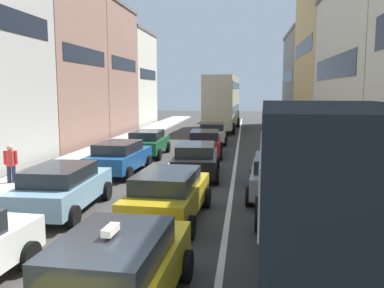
{
  "coord_description": "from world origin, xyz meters",
  "views": [
    {
      "loc": [
        2.17,
        -4.42,
        3.82
      ],
      "look_at": [
        0.0,
        12.0,
        1.6
      ],
      "focal_mm": 37.79,
      "sensor_mm": 36.0,
      "label": 1
    }
  ],
  "objects_px": {
    "sedan_left_lane_third": "(120,157)",
    "coupe_centre_lane_fourth": "(205,142)",
    "taxi_centre_lane_front": "(115,273)",
    "sedan_right_lane_behind_truck": "(277,175)",
    "removalist_box_truck": "(325,189)",
    "hatchback_centre_lane_third": "(196,159)",
    "sedan_centre_lane_fifth": "(213,132)",
    "bus_far_queue_secondary": "(227,106)",
    "bus_mid_queue_primary": "(223,101)",
    "wagon_left_lane_second": "(63,187)",
    "sedan_centre_lane_second": "(168,194)",
    "pedestrian_near_kerb": "(11,163)",
    "sedan_left_lane_fourth": "(148,142)"
  },
  "relations": [
    {
      "from": "sedan_left_lane_third",
      "to": "coupe_centre_lane_fourth",
      "type": "relative_size",
      "value": 1.0
    },
    {
      "from": "taxi_centre_lane_front",
      "to": "sedan_right_lane_behind_truck",
      "type": "relative_size",
      "value": 0.99
    },
    {
      "from": "removalist_box_truck",
      "to": "hatchback_centre_lane_third",
      "type": "xyz_separation_m",
      "value": [
        -3.65,
        9.74,
        -1.18
      ]
    },
    {
      "from": "sedan_centre_lane_fifth",
      "to": "bus_far_queue_secondary",
      "type": "xyz_separation_m",
      "value": [
        -0.03,
        22.67,
        0.96
      ]
    },
    {
      "from": "bus_mid_queue_primary",
      "to": "removalist_box_truck",
      "type": "bearing_deg",
      "value": -170.87
    },
    {
      "from": "wagon_left_lane_second",
      "to": "sedan_left_lane_third",
      "type": "height_order",
      "value": "same"
    },
    {
      "from": "removalist_box_truck",
      "to": "bus_far_queue_secondary",
      "type": "height_order",
      "value": "removalist_box_truck"
    },
    {
      "from": "removalist_box_truck",
      "to": "wagon_left_lane_second",
      "type": "relative_size",
      "value": 1.8
    },
    {
      "from": "hatchback_centre_lane_third",
      "to": "sedan_left_lane_third",
      "type": "distance_m",
      "value": 3.55
    },
    {
      "from": "sedan_centre_lane_second",
      "to": "pedestrian_near_kerb",
      "type": "xyz_separation_m",
      "value": [
        -7.04,
        3.42,
        0.15
      ]
    },
    {
      "from": "taxi_centre_lane_front",
      "to": "sedan_centre_lane_second",
      "type": "distance_m",
      "value": 5.2
    },
    {
      "from": "sedan_left_lane_third",
      "to": "bus_mid_queue_primary",
      "type": "relative_size",
      "value": 0.41
    },
    {
      "from": "sedan_centre_lane_fifth",
      "to": "sedan_right_lane_behind_truck",
      "type": "bearing_deg",
      "value": -167.56
    },
    {
      "from": "sedan_left_lane_third",
      "to": "sedan_right_lane_behind_truck",
      "type": "bearing_deg",
      "value": -111.3
    },
    {
      "from": "wagon_left_lane_second",
      "to": "bus_mid_queue_primary",
      "type": "height_order",
      "value": "bus_mid_queue_primary"
    },
    {
      "from": "bus_far_queue_secondary",
      "to": "bus_mid_queue_primary",
      "type": "bearing_deg",
      "value": -177.85
    },
    {
      "from": "sedan_right_lane_behind_truck",
      "to": "wagon_left_lane_second",
      "type": "bearing_deg",
      "value": 115.45
    },
    {
      "from": "sedan_centre_lane_fifth",
      "to": "pedestrian_near_kerb",
      "type": "xyz_separation_m",
      "value": [
        -6.95,
        -13.97,
        0.15
      ]
    },
    {
      "from": "sedan_left_lane_fourth",
      "to": "sedan_centre_lane_fifth",
      "type": "relative_size",
      "value": 1.0
    },
    {
      "from": "sedan_left_lane_third",
      "to": "pedestrian_near_kerb",
      "type": "relative_size",
      "value": 2.64
    },
    {
      "from": "bus_mid_queue_primary",
      "to": "sedan_left_lane_third",
      "type": "bearing_deg",
      "value": 172.52
    },
    {
      "from": "sedan_right_lane_behind_truck",
      "to": "bus_far_queue_secondary",
      "type": "xyz_separation_m",
      "value": [
        -3.5,
        36.89,
        0.96
      ]
    },
    {
      "from": "removalist_box_truck",
      "to": "pedestrian_near_kerb",
      "type": "xyz_separation_m",
      "value": [
        -10.77,
        7.06,
        -1.03
      ]
    },
    {
      "from": "sedan_centre_lane_fifth",
      "to": "pedestrian_near_kerb",
      "type": "relative_size",
      "value": 2.61
    },
    {
      "from": "taxi_centre_lane_front",
      "to": "sedan_right_lane_behind_truck",
      "type": "bearing_deg",
      "value": -19.26
    },
    {
      "from": "bus_mid_queue_primary",
      "to": "sedan_centre_lane_second",
      "type": "bearing_deg",
      "value": -177.87
    },
    {
      "from": "coupe_centre_lane_fourth",
      "to": "sedan_left_lane_third",
      "type": "bearing_deg",
      "value": 145.88
    },
    {
      "from": "sedan_centre_lane_second",
      "to": "coupe_centre_lane_fourth",
      "type": "xyz_separation_m",
      "value": [
        -0.11,
        11.86,
        0.0
      ]
    },
    {
      "from": "sedan_centre_lane_second",
      "to": "pedestrian_near_kerb",
      "type": "height_order",
      "value": "pedestrian_near_kerb"
    },
    {
      "from": "removalist_box_truck",
      "to": "wagon_left_lane_second",
      "type": "height_order",
      "value": "removalist_box_truck"
    },
    {
      "from": "sedan_centre_lane_second",
      "to": "sedan_left_lane_fourth",
      "type": "height_order",
      "value": "same"
    },
    {
      "from": "sedan_centre_lane_second",
      "to": "bus_far_queue_secondary",
      "type": "relative_size",
      "value": 0.42
    },
    {
      "from": "sedan_centre_lane_second",
      "to": "bus_mid_queue_primary",
      "type": "height_order",
      "value": "bus_mid_queue_primary"
    },
    {
      "from": "wagon_left_lane_second",
      "to": "sedan_right_lane_behind_truck",
      "type": "distance_m",
      "value": 7.37
    },
    {
      "from": "taxi_centre_lane_front",
      "to": "coupe_centre_lane_fourth",
      "type": "relative_size",
      "value": 0.99
    },
    {
      "from": "taxi_centre_lane_front",
      "to": "pedestrian_near_kerb",
      "type": "bearing_deg",
      "value": 41.71
    },
    {
      "from": "sedan_centre_lane_second",
      "to": "bus_mid_queue_primary",
      "type": "relative_size",
      "value": 0.41
    },
    {
      "from": "sedan_left_lane_third",
      "to": "bus_far_queue_secondary",
      "type": "height_order",
      "value": "bus_far_queue_secondary"
    },
    {
      "from": "sedan_centre_lane_fifth",
      "to": "wagon_left_lane_second",
      "type": "bearing_deg",
      "value": 167.55
    },
    {
      "from": "sedan_centre_lane_fifth",
      "to": "bus_far_queue_secondary",
      "type": "relative_size",
      "value": 0.41
    },
    {
      "from": "bus_far_queue_secondary",
      "to": "coupe_centre_lane_fourth",
      "type": "bearing_deg",
      "value": -178.59
    },
    {
      "from": "wagon_left_lane_second",
      "to": "pedestrian_near_kerb",
      "type": "xyz_separation_m",
      "value": [
        -3.59,
        3.02,
        0.15
      ]
    },
    {
      "from": "removalist_box_truck",
      "to": "wagon_left_lane_second",
      "type": "distance_m",
      "value": 8.32
    },
    {
      "from": "sedan_centre_lane_second",
      "to": "bus_mid_queue_primary",
      "type": "bearing_deg",
      "value": 2.81
    },
    {
      "from": "sedan_centre_lane_second",
      "to": "sedan_right_lane_behind_truck",
      "type": "distance_m",
      "value": 4.64
    },
    {
      "from": "sedan_left_lane_third",
      "to": "sedan_centre_lane_second",
      "type": "bearing_deg",
      "value": -148.1
    },
    {
      "from": "taxi_centre_lane_front",
      "to": "wagon_left_lane_second",
      "type": "xyz_separation_m",
      "value": [
        -3.55,
        5.6,
        -0.0
      ]
    },
    {
      "from": "sedan_centre_lane_fifth",
      "to": "sedan_left_lane_fourth",
      "type": "bearing_deg",
      "value": 149.97
    },
    {
      "from": "sedan_left_lane_third",
      "to": "pedestrian_near_kerb",
      "type": "distance_m",
      "value": 4.57
    },
    {
      "from": "sedan_left_lane_fourth",
      "to": "bus_mid_queue_primary",
      "type": "height_order",
      "value": "bus_mid_queue_primary"
    }
  ]
}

